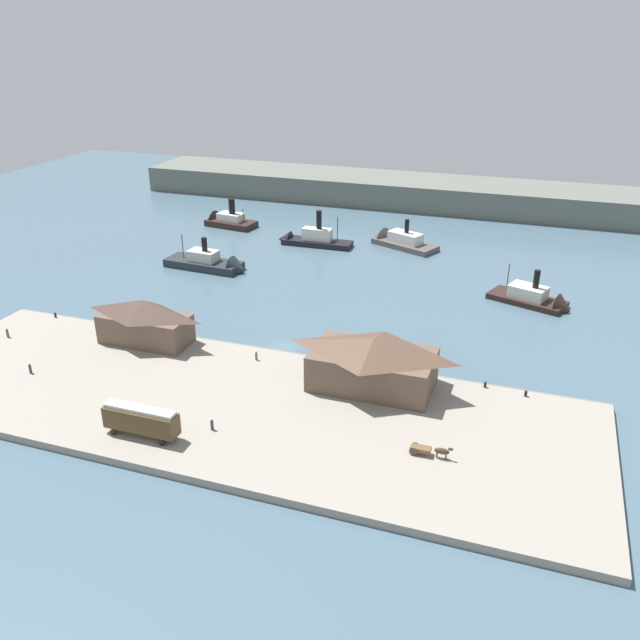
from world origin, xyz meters
name	(u,v)px	position (x,y,z in m)	size (l,w,h in m)	color
ground_plane	(283,347)	(0.00, 0.00, 0.00)	(320.00, 320.00, 0.00)	#476070
quay_promenade	(229,405)	(0.00, -22.00, 0.60)	(110.00, 36.00, 1.20)	gray
seawall_edge	(276,353)	(0.00, -3.60, 0.50)	(110.00, 0.80, 1.00)	slate
ferry_shed_west_terminal	(145,321)	(-22.99, -8.32, 5.33)	(16.31, 7.40, 8.12)	brown
ferry_shed_east_terminal	(373,362)	(19.27, -10.13, 5.33)	(19.31, 11.40, 8.15)	brown
street_tram	(141,419)	(-7.16, -34.05, 3.80)	(10.93, 2.68, 4.48)	#4C381E
horse_cart	(429,450)	(31.23, -25.65, 2.13)	(5.64, 1.40, 1.87)	brown
pedestrian_standing_center	(7,333)	(-48.03, -14.99, 2.01)	(0.44, 0.44, 1.78)	#3D4C42
pedestrian_at_waters_edge	(212,425)	(1.28, -29.61, 2.01)	(0.44, 0.44, 1.77)	#33384C
pedestrian_walking_west	(256,356)	(-1.55, -8.25, 1.95)	(0.41, 0.41, 1.64)	#6B5B4C
pedestrian_near_cart	(30,369)	(-34.52, -24.63, 2.01)	(0.44, 0.44, 1.79)	#33384C
mooring_post_west	(526,394)	(42.40, -5.58, 1.65)	(0.44, 0.44, 0.90)	black
mooring_post_center_east	(485,385)	(36.22, -4.88, 1.65)	(0.44, 0.44, 0.90)	black
mooring_post_center_west	(55,315)	(-45.87, -4.81, 1.65)	(0.44, 0.44, 0.90)	black
ferry_moored_east	(538,300)	(42.62, 35.18, 1.22)	(18.07, 11.56, 10.02)	black
ferry_approaching_west	(213,264)	(-31.29, 32.87, 1.35)	(20.81, 7.81, 9.66)	#23282D
ferry_near_quay	(225,221)	(-45.38, 67.35, 1.45)	(16.31, 8.68, 10.30)	black
ferry_departing_north	(309,239)	(-16.44, 58.42, 1.49)	(20.20, 5.62, 11.02)	black
ferry_approaching_east	(397,241)	(5.63, 65.50, 1.26)	(19.71, 13.51, 9.93)	#514C47
far_headland	(412,191)	(0.00, 110.00, 4.00)	(180.00, 24.00, 8.00)	#60665B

